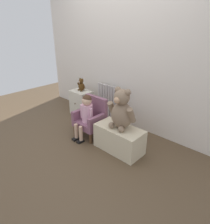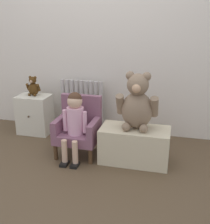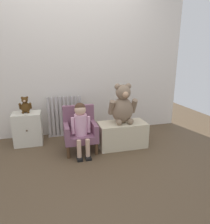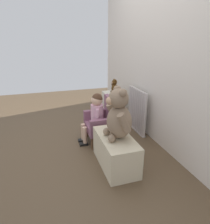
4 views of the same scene
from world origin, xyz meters
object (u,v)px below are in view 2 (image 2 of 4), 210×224
object	(u,v)px
radiator	(82,106)
small_teddy_bear	(33,87)
small_dresser	(35,114)
child_armchair	(79,127)
large_teddy_bear	(137,104)
low_bench	(134,145)
child_figure	(75,117)

from	to	relation	value
radiator	small_teddy_bear	xyz separation A→B (m)	(-0.56, -0.17, 0.26)
small_dresser	child_armchair	distance (m)	0.82
small_dresser	small_teddy_bear	bearing A→B (deg)	101.85
radiator	large_teddy_bear	bearing A→B (deg)	-38.10
radiator	small_dresser	world-z (taller)	radiator
small_dresser	low_bench	size ratio (longest dim) A/B	0.70
radiator	large_teddy_bear	xyz separation A→B (m)	(0.77, -0.61, 0.28)
low_bench	small_teddy_bear	bearing A→B (deg)	160.68
small_dresser	child_armchair	xyz separation A→B (m)	(0.72, -0.40, 0.05)
radiator	child_armchair	bearing A→B (deg)	-74.56
radiator	small_teddy_bear	bearing A→B (deg)	-163.57
child_armchair	small_teddy_bear	world-z (taller)	small_teddy_bear
child_armchair	small_teddy_bear	size ratio (longest dim) A/B	2.60
radiator	large_teddy_bear	world-z (taller)	large_teddy_bear
child_figure	large_teddy_bear	world-z (taller)	large_teddy_bear
child_armchair	large_teddy_bear	xyz separation A→B (m)	(0.61, -0.01, 0.31)
small_teddy_bear	large_teddy_bear	bearing A→B (deg)	-18.28
child_armchair	large_teddy_bear	distance (m)	0.68
child_figure	small_teddy_bear	xyz separation A→B (m)	(-0.72, 0.53, 0.14)
child_armchair	child_figure	bearing A→B (deg)	-90.00
small_dresser	small_teddy_bear	world-z (taller)	small_teddy_bear
child_armchair	large_teddy_bear	world-z (taller)	large_teddy_bear
child_armchair	large_teddy_bear	size ratio (longest dim) A/B	1.11
child_figure	radiator	bearing A→B (deg)	103.19
radiator	child_armchair	size ratio (longest dim) A/B	1.06
radiator	small_teddy_bear	distance (m)	0.64
low_bench	large_teddy_bear	size ratio (longest dim) A/B	1.22
radiator	low_bench	world-z (taller)	radiator
small_dresser	child_armchair	bearing A→B (deg)	-29.17
radiator	small_teddy_bear	world-z (taller)	small_teddy_bear
small_dresser	small_teddy_bear	size ratio (longest dim) A/B	2.01
low_bench	child_figure	bearing A→B (deg)	-173.48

